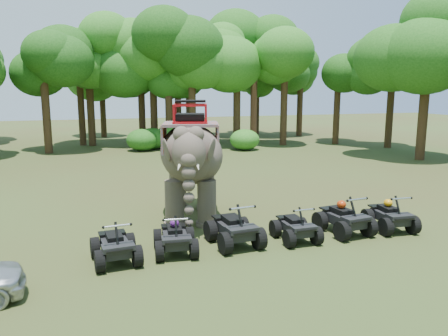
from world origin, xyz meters
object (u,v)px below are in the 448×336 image
(atv_0, at_px, (115,240))
(atv_3, at_px, (296,223))
(atv_1, at_px, (175,233))
(atv_4, at_px, (344,214))
(elephant, at_px, (191,160))
(atv_5, at_px, (390,212))
(atv_2, at_px, (234,223))

(atv_0, relative_size, atv_3, 1.06)
(atv_1, relative_size, atv_3, 1.04)
(atv_3, bearing_deg, atv_4, 4.53)
(atv_1, bearing_deg, elephant, 75.46)
(atv_0, distance_m, atv_5, 8.84)
(elephant, bearing_deg, atv_4, -22.46)
(elephant, xyz_separation_m, atv_1, (-1.25, -3.29, -1.49))
(atv_0, distance_m, atv_1, 1.67)
(elephant, xyz_separation_m, atv_2, (0.55, -3.17, -1.42))
(atv_3, height_order, atv_4, atv_4)
(atv_5, bearing_deg, atv_2, -177.40)
(atv_0, relative_size, atv_1, 1.02)
(atv_2, distance_m, atv_5, 5.38)
(elephant, xyz_separation_m, atv_4, (4.27, -3.23, -1.44))
(atv_0, height_order, atv_2, atv_2)
(atv_0, relative_size, atv_4, 0.93)
(atv_0, xyz_separation_m, atv_4, (7.18, 0.21, 0.04))
(atv_3, distance_m, atv_5, 3.45)
(atv_3, bearing_deg, atv_0, -179.63)
(atv_0, height_order, atv_1, atv_0)
(atv_1, relative_size, atv_4, 0.91)
(atv_3, bearing_deg, elephant, 125.89)
(atv_0, distance_m, atv_4, 7.18)
(elephant, xyz_separation_m, atv_0, (-2.91, -3.44, -1.48))
(atv_1, xyz_separation_m, atv_2, (1.81, 0.12, 0.08))
(atv_1, xyz_separation_m, atv_3, (3.73, -0.09, -0.02))
(elephant, bearing_deg, atv_5, -14.92)
(atv_3, distance_m, atv_4, 1.80)
(elephant, bearing_deg, atv_1, -96.18)
(elephant, relative_size, atv_2, 2.75)
(atv_2, relative_size, atv_4, 1.03)
(elephant, distance_m, atv_5, 6.97)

